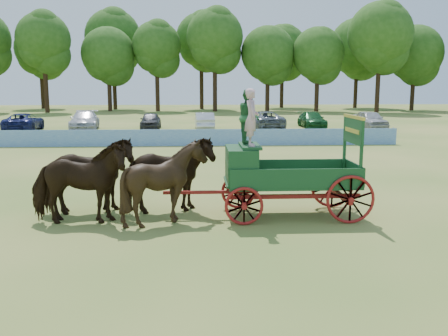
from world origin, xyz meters
TOP-DOWN VIEW (x-y plane):
  - ground at (0.00, 0.00)m, footprint 160.00×160.00m
  - horse_lead_left at (-4.23, 0.27)m, footprint 2.78×1.29m
  - horse_lead_right at (-4.23, 1.37)m, footprint 2.95×1.76m
  - horse_wheel_left at (-1.83, 0.27)m, footprint 2.49×2.31m
  - horse_wheel_right at (-1.83, 1.37)m, footprint 2.98×1.87m
  - farm_dray at (1.12, 0.85)m, footprint 6.00×2.00m
  - sponsor_banner at (-1.00, 18.00)m, footprint 26.00×0.08m
  - parked_cars at (-4.58, 29.43)m, footprint 42.04×7.06m
  - treeline at (-2.88, 60.15)m, footprint 90.17×22.54m

SIDE VIEW (x-z plane):
  - ground at x=0.00m, z-range 0.00..0.00m
  - sponsor_banner at x=-1.00m, z-range 0.00..1.05m
  - parked_cars at x=-4.58m, z-range -0.05..1.55m
  - horse_lead_left at x=-4.23m, z-range 0.00..2.33m
  - horse_lead_right at x=-4.23m, z-range 0.00..2.33m
  - horse_wheel_right at x=-1.83m, z-range 0.00..2.33m
  - horse_wheel_left at x=-1.83m, z-range 0.00..2.34m
  - farm_dray at x=1.12m, z-range -0.21..3.56m
  - treeline at x=-2.88m, z-range 1.91..16.87m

